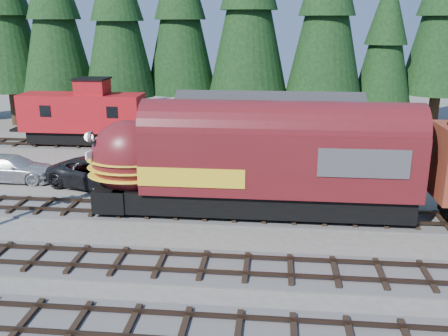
# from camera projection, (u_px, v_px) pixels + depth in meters

# --- Properties ---
(ground) EXTENTS (120.00, 120.00, 0.00)m
(ground) POSITION_uv_depth(u_px,v_px,m) (262.00, 249.00, 22.37)
(ground) COLOR #6B665B
(ground) RESTS_ON ground
(track_spur) EXTENTS (32.00, 3.20, 0.33)m
(track_spur) POSITION_uv_depth(u_px,v_px,m) (145.00, 146.00, 40.49)
(track_spur) COLOR #4C4947
(track_spur) RESTS_ON ground
(depot) EXTENTS (12.80, 7.00, 5.30)m
(depot) POSITION_uv_depth(u_px,v_px,m) (268.00, 134.00, 31.55)
(depot) COLOR orange
(depot) RESTS_ON ground
(conifer_backdrop) EXTENTS (79.37, 22.86, 17.21)m
(conifer_backdrop) POSITION_uv_depth(u_px,v_px,m) (337.00, 11.00, 42.50)
(conifer_backdrop) COLOR black
(conifer_backdrop) RESTS_ON ground
(locomotive) EXTENTS (17.02, 3.38, 4.63)m
(locomotive) POSITION_uv_depth(u_px,v_px,m) (244.00, 167.00, 25.53)
(locomotive) COLOR black
(locomotive) RESTS_ON ground
(caboose) EXTENTS (9.80, 2.84, 5.10)m
(caboose) POSITION_uv_depth(u_px,v_px,m) (83.00, 115.00, 40.28)
(caboose) COLOR black
(caboose) RESTS_ON ground
(pickup_truck_a) EXTENTS (7.20, 4.94, 1.83)m
(pickup_truck_a) POSITION_uv_depth(u_px,v_px,m) (101.00, 173.00, 30.44)
(pickup_truck_a) COLOR black
(pickup_truck_a) RESTS_ON ground
(pickup_truck_b) EXTENTS (5.72, 2.42, 1.65)m
(pickup_truck_b) POSITION_uv_depth(u_px,v_px,m) (12.00, 168.00, 31.80)
(pickup_truck_b) COLOR #AFB1B7
(pickup_truck_b) RESTS_ON ground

